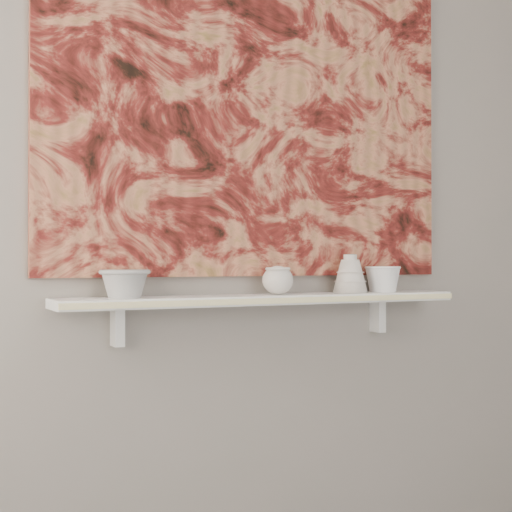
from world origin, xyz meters
TOP-DOWN VIEW (x-y plane):
  - wall_back at (0.00, 1.60)m, footprint 3.60×0.00m
  - shelf at (0.00, 1.51)m, footprint 1.40×0.18m
  - shelf_stripe at (0.00, 1.41)m, footprint 1.40×0.01m
  - bracket_left at (-0.49, 1.57)m, footprint 0.03×0.06m
  - bracket_right at (0.49, 1.57)m, footprint 0.03×0.06m
  - painting at (0.00, 1.59)m, footprint 1.50×0.02m
  - house_motif at (0.45, 1.57)m, footprint 0.09×0.00m
  - bowl_grey at (-0.49, 1.51)m, footprint 0.20×0.20m
  - cup_cream at (0.03, 1.51)m, footprint 0.11×0.11m
  - bell_vessel at (0.32, 1.51)m, footprint 0.15×0.15m
  - bowl_white at (0.46, 1.51)m, footprint 0.16×0.16m

SIDE VIEW (x-z plane):
  - bracket_left at x=-0.49m, z-range 0.78..0.90m
  - bracket_right at x=0.49m, z-range 0.78..0.90m
  - shelf at x=0.00m, z-range 0.90..0.93m
  - shelf_stripe at x=0.00m, z-range 0.91..0.92m
  - bowl_grey at x=-0.49m, z-range 0.93..1.02m
  - bowl_white at x=0.46m, z-range 0.93..1.02m
  - cup_cream at x=0.03m, z-range 0.93..1.02m
  - bell_vessel at x=0.32m, z-range 0.93..1.06m
  - house_motif at x=0.45m, z-range 1.19..1.27m
  - wall_back at x=0.00m, z-range -0.45..3.15m
  - painting at x=0.00m, z-range 0.99..2.09m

